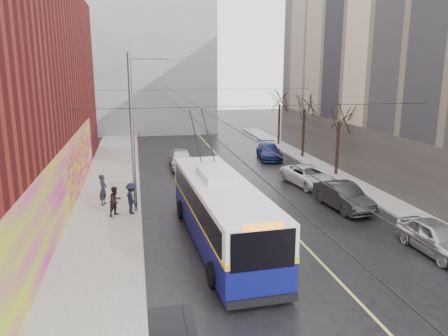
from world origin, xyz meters
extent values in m
plane|color=black|center=(0.00, 0.00, 0.00)|extent=(140.00, 140.00, 0.00)
cube|color=gray|center=(-8.00, 12.00, 0.07)|extent=(4.00, 60.00, 0.15)
cube|color=gray|center=(9.00, 12.00, 0.07)|extent=(2.00, 60.00, 0.15)
cube|color=#BFB74C|center=(1.50, 14.00, 0.00)|extent=(0.12, 50.00, 0.01)
cube|color=#DF04B1|center=(-9.96, 10.00, 2.00)|extent=(0.08, 28.00, 4.00)
cube|color=#980570|center=(-9.92, 16.00, 1.60)|extent=(0.06, 12.00, 3.20)
cube|color=#4C4742|center=(9.97, 14.00, 2.00)|extent=(0.06, 36.00, 4.00)
cube|color=gray|center=(-6.00, 45.00, 9.00)|extent=(20.00, 12.00, 18.00)
cylinder|color=slate|center=(-6.30, 10.00, 4.50)|extent=(0.20, 0.20, 9.00)
cube|color=#530B10|center=(-5.95, 10.00, 4.20)|extent=(0.04, 0.60, 1.10)
cylinder|color=slate|center=(-5.10, 10.00, 8.70)|extent=(2.40, 0.10, 0.10)
cube|color=slate|center=(-4.00, 10.00, 8.60)|extent=(0.50, 0.22, 0.12)
cylinder|color=black|center=(-3.80, 15.00, 6.20)|extent=(0.02, 60.00, 0.02)
cylinder|color=black|center=(-2.80, 15.00, 6.20)|extent=(0.02, 60.00, 0.02)
cylinder|color=black|center=(0.00, 6.00, 6.40)|extent=(18.00, 0.02, 0.02)
cylinder|color=black|center=(0.00, 22.00, 6.40)|extent=(18.00, 0.02, 0.02)
cylinder|color=black|center=(9.00, 16.00, 2.10)|extent=(0.24, 0.24, 4.20)
cylinder|color=black|center=(9.00, 23.00, 2.24)|extent=(0.24, 0.24, 4.48)
cylinder|color=black|center=(9.00, 30.00, 2.18)|extent=(0.24, 0.24, 4.37)
cube|color=black|center=(-5.77, -1.90, 0.00)|extent=(2.60, 2.81, 0.01)
ellipsoid|color=slate|center=(-1.37, 9.57, 8.10)|extent=(0.44, 0.20, 0.12)
ellipsoid|color=slate|center=(-2.06, 11.28, 7.33)|extent=(0.44, 0.20, 0.12)
ellipsoid|color=slate|center=(-4.04, 9.70, 6.65)|extent=(0.44, 0.20, 0.12)
cube|color=#0B0E56|center=(-2.34, 4.67, 0.96)|extent=(3.16, 12.19, 1.51)
cube|color=silver|center=(-2.34, 4.67, 2.37)|extent=(3.16, 12.19, 1.31)
cube|color=gold|center=(-2.34, 4.67, 1.71)|extent=(3.20, 12.24, 0.22)
cube|color=black|center=(-2.07, -1.38, 2.22)|extent=(2.32, 0.14, 1.41)
cube|color=black|center=(-2.61, 10.72, 2.22)|extent=(2.32, 0.14, 1.21)
cube|color=black|center=(-3.67, 4.61, 2.27)|extent=(0.54, 11.07, 1.01)
cube|color=black|center=(-1.01, 4.73, 2.27)|extent=(0.54, 11.07, 1.01)
cube|color=silver|center=(-2.38, 5.68, 3.17)|extent=(1.54, 3.08, 0.30)
cube|color=black|center=(-2.07, -1.42, 0.35)|extent=(2.62, 0.24, 0.30)
cylinder|color=black|center=(-3.47, 0.59, 0.50)|extent=(0.35, 1.02, 1.01)
cylinder|color=black|center=(-0.85, 0.70, 0.50)|extent=(0.35, 1.02, 1.01)
cylinder|color=black|center=(-3.83, 8.64, 0.50)|extent=(0.35, 1.02, 1.01)
cylinder|color=black|center=(-1.21, 8.75, 0.50)|extent=(0.35, 1.02, 1.01)
cylinder|color=black|center=(-2.89, 9.18, 4.63)|extent=(0.22, 3.50, 2.48)
cylinder|color=black|center=(-2.19, 9.21, 4.63)|extent=(0.22, 3.50, 2.48)
imported|color=#AEAEB3|center=(7.00, 1.67, 0.73)|extent=(1.82, 4.33, 1.46)
imported|color=#29292B|center=(5.80, 8.38, 0.77)|extent=(2.07, 4.80, 1.54)
imported|color=white|center=(5.82, 13.73, 0.70)|extent=(3.14, 5.36, 1.40)
imported|color=navy|center=(5.80, 23.18, 0.70)|extent=(2.67, 5.08, 1.41)
imported|color=silver|center=(-2.51, 21.25, 0.79)|extent=(2.00, 4.67, 1.57)
imported|color=black|center=(-8.17, 11.56, 1.08)|extent=(0.61, 0.77, 1.85)
imported|color=black|center=(-7.39, 9.40, 0.98)|extent=(1.01, 1.02, 1.67)
imported|color=black|center=(-6.50, 9.54, 1.04)|extent=(1.00, 1.30, 1.78)
camera|label=1|loc=(-6.10, -14.52, 8.25)|focal=35.00mm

